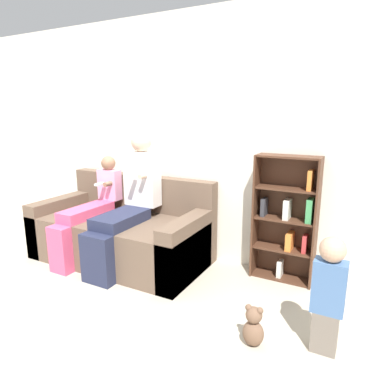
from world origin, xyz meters
The scene contains 8 objects.
ground_plane centered at (0.00, 0.00, 0.00)m, with size 14.00×14.00×0.00m, color #B2A893.
back_wall centered at (0.00, 1.05, 1.27)m, with size 10.00×0.06×2.55m.
couch centered at (-0.05, 0.55, 0.29)m, with size 1.86×0.92×0.87m.
adult_seated centered at (0.10, 0.48, 0.69)m, with size 0.38×0.90×1.36m.
child_seated centered at (-0.38, 0.40, 0.54)m, with size 0.26×0.90×1.08m.
toddler_standing centered at (2.09, 0.01, 0.43)m, with size 0.20×0.16×0.81m.
bookshelf centered at (1.61, 0.93, 0.59)m, with size 0.57×0.22×1.18m.
teddy_bear centered at (1.66, -0.17, 0.14)m, with size 0.15×0.12×0.30m.
Camera 1 is at (2.25, -2.17, 1.56)m, focal length 32.00 mm.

